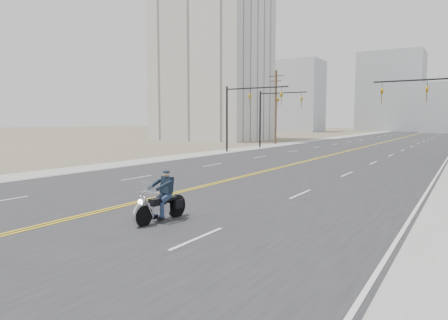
% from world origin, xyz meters
% --- Properties ---
extents(road, '(20.00, 200.00, 0.01)m').
position_xyz_m(road, '(0.00, 70.00, 0.01)').
color(road, '#303033').
rests_on(road, ground).
extents(sidewalk_left, '(3.00, 200.00, 0.01)m').
position_xyz_m(sidewalk_left, '(-11.50, 70.00, 0.01)').
color(sidewalk_left, '#A5A5A0').
rests_on(sidewalk_left, ground).
extents(traffic_mast_left, '(7.10, 0.26, 7.00)m').
position_xyz_m(traffic_mast_left, '(-8.98, 32.00, 4.94)').
color(traffic_mast_left, black).
rests_on(traffic_mast_left, ground).
extents(traffic_mast_right, '(7.10, 0.26, 7.00)m').
position_xyz_m(traffic_mast_right, '(8.98, 32.00, 4.94)').
color(traffic_mast_right, black).
rests_on(traffic_mast_right, ground).
extents(traffic_mast_far, '(6.10, 0.26, 7.00)m').
position_xyz_m(traffic_mast_far, '(-9.31, 40.00, 4.87)').
color(traffic_mast_far, black).
rests_on(traffic_mast_far, ground).
extents(utility_pole_left, '(2.20, 0.30, 10.50)m').
position_xyz_m(utility_pole_left, '(-12.50, 48.00, 5.48)').
color(utility_pole_left, brown).
rests_on(utility_pole_left, ground).
extents(apartment_block, '(18.00, 14.00, 30.00)m').
position_xyz_m(apartment_block, '(-28.00, 55.00, 15.00)').
color(apartment_block, silver).
rests_on(apartment_block, ground).
extents(haze_bldg_a, '(14.00, 12.00, 22.00)m').
position_xyz_m(haze_bldg_a, '(-35.00, 115.00, 11.00)').
color(haze_bldg_a, '#B7BCC6').
rests_on(haze_bldg_a, ground).
extents(haze_bldg_d, '(20.00, 15.00, 26.00)m').
position_xyz_m(haze_bldg_d, '(-12.00, 140.00, 13.00)').
color(haze_bldg_d, '#ADB2B7').
rests_on(haze_bldg_d, ground).
extents(haze_bldg_f, '(12.00, 12.00, 16.00)m').
position_xyz_m(haze_bldg_f, '(-50.00, 130.00, 8.00)').
color(haze_bldg_f, '#ADB2B7').
rests_on(haze_bldg_f, ground).
extents(motorcyclist, '(1.08, 2.22, 1.69)m').
position_xyz_m(motorcyclist, '(2.83, 4.98, 0.84)').
color(motorcyclist, black).
rests_on(motorcyclist, ground).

